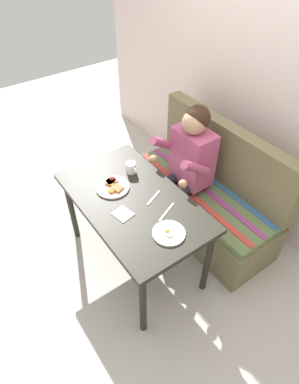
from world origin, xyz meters
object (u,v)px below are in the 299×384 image
Objects in this scene: knife at (167,212)px; person at (186,161)px; coffee_mug at (131,168)px; plate_eggs at (169,233)px; fork at (153,198)px; napkin at (123,214)px; plate_breakfast at (113,186)px; table at (133,207)px; couch at (205,197)px.

person is at bearing 103.81° from knife.
coffee_mug is at bearing -109.90° from person.
plate_eggs reaches higher than fork.
plate_breakfast is at bearing 163.02° from napkin.
person reaches higher than table.
plate_eggs is at bearing 1.95° from table.
knife is (0.24, 0.12, 0.08)m from table.
fork is 0.17m from knife.
plate_breakfast is at bearing -169.53° from fork.
plate_breakfast reaches higher than plate_eggs.
fork is at bearing -83.00° from couch.
couch is 0.80m from knife.
couch is 6.64× the size of plate_eggs.
fork is 0.85× the size of knife.
table is 0.41m from plate_eggs.
plate_eggs is 0.35m from napkin.
knife is (0.43, 0.17, -0.01)m from plate_breakfast.
napkin reaches higher than knife.
couch is at bearing 90.00° from table.
napkin is (0.19, -0.73, -0.01)m from person.
napkin reaches higher than table.
table is 0.29m from knife.
plate_breakfast is 0.60m from plate_eggs.
knife is (0.17, -0.01, 0.00)m from fork.
couch reaches higher than fork.
plate_breakfast reaches higher than knife.
napkin is at bearing -154.94° from plate_eggs.
napkin is 0.30m from knife.
person is 4.85× the size of plate_breakfast.
table is at bearing -79.72° from person.
couch is at bearing 87.74° from knife.
plate_eggs is at bearing -42.92° from fork.
couch reaches higher than knife.
plate_eggs reaches higher than napkin.
knife is at bearing -69.23° from couch.
couch is (0.00, 0.76, -0.32)m from table.
table is 6.00× the size of knife.
couch is at bearing 118.32° from plate_eggs.
person is 7.13× the size of fork.
plate_eggs is at bearing -12.50° from coffee_mug.
couch is 5.76× the size of plate_breakfast.
napkin is (0.08, -0.14, 0.09)m from table.
knife is (-0.16, 0.11, -0.01)m from plate_eggs.
table is 0.83m from couch.
plate_eggs reaches higher than table.
fork is (0.08, 0.13, 0.08)m from table.
person is 0.46m from coffee_mug.
coffee_mug is at bearing 152.40° from knife.
couch is 11.30× the size of napkin.
person reaches higher than fork.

